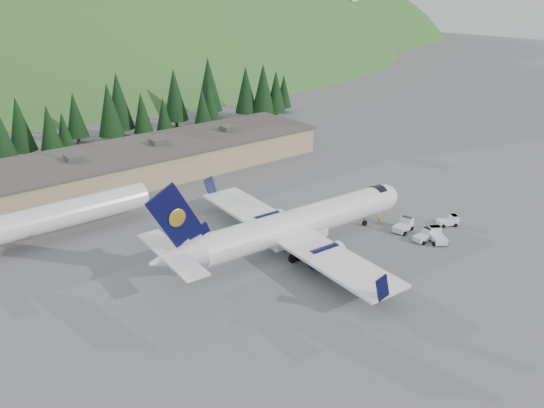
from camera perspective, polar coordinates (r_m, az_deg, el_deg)
The scene contains 11 objects.
ground at distance 68.55m, azimuth 3.16°, elevation -4.59°, with size 600.00×600.00×0.00m, color #5A5A5E.
airliner at distance 66.50m, azimuth 2.48°, elevation -2.30°, with size 37.39×35.08×12.41m.
second_airliner at distance 74.40m, azimuth -23.32°, elevation -1.43°, with size 27.50×11.00×10.05m.
baggage_tug_a at distance 74.72m, azimuth 14.01°, elevation -2.23°, with size 3.45×2.41×1.71m.
baggage_tug_b at distance 78.14m, azimuth 18.53°, elevation -1.72°, with size 3.09×2.60×1.48m.
baggage_tug_c at distance 72.89m, azimuth 17.28°, elevation -3.24°, with size 3.15×3.60×1.73m.
terminal_building at distance 94.98m, azimuth -14.68°, elevation 4.26°, with size 71.00×17.00×6.10m.
baggage_tug_d at distance 72.64m, azimuth 16.07°, elevation -3.27°, with size 2.89×1.79×1.52m.
ramp_worker at distance 76.51m, azimuth 11.46°, elevation -1.33°, with size 0.61×0.40×1.67m, color yellow.
tree_line at distance 114.96m, azimuth -19.68°, elevation 9.16°, with size 111.75×17.64×14.40m.
hills at distance 292.65m, azimuth -16.89°, elevation -1.44°, with size 614.00×330.00×300.00m.
Camera 1 is at (-41.21, -45.03, 31.19)m, focal length 35.00 mm.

